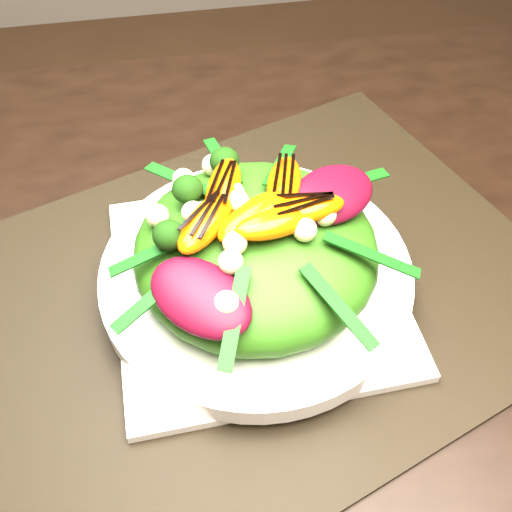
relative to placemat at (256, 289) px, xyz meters
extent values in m
cube|color=black|center=(0.00, 0.00, 0.00)|extent=(0.63, 0.56, 0.00)
cube|color=white|center=(0.00, 0.00, 0.01)|extent=(0.26, 0.26, 0.01)
cylinder|color=white|center=(0.00, 0.00, 0.02)|extent=(0.35, 0.35, 0.02)
ellipsoid|color=#2E6212|center=(0.00, 0.00, 0.06)|extent=(0.22, 0.22, 0.07)
ellipsoid|color=#490716|center=(0.07, 0.02, 0.09)|extent=(0.10, 0.09, 0.02)
ellipsoid|color=#FF5504|center=(0.00, 0.03, 0.10)|extent=(0.07, 0.06, 0.02)
sphere|color=black|center=(-0.06, 0.03, 0.10)|extent=(0.04, 0.04, 0.04)
sphere|color=beige|center=(0.02, -0.05, 0.10)|extent=(0.03, 0.03, 0.02)
cube|color=black|center=(0.00, 0.03, 0.11)|extent=(0.05, 0.03, 0.00)
camera|label=1|loc=(-0.06, -0.32, 0.44)|focal=42.00mm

